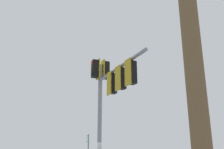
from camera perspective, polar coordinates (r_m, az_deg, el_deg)
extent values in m
cylinder|color=gray|center=(12.40, -2.77, -11.73)|extent=(0.20, 0.20, 6.34)
cylinder|color=gray|center=(10.94, 1.61, 1.60)|extent=(2.34, 3.80, 0.14)
cube|color=black|center=(13.10, -1.37, 0.92)|extent=(0.41, 0.41, 0.90)
cube|color=#B29319|center=(13.04, -2.05, 1.02)|extent=(0.26, 0.40, 1.04)
cylinder|color=red|center=(13.26, -0.70, 2.07)|extent=(0.13, 0.19, 0.20)
cylinder|color=#3C2703|center=(13.16, -0.71, 0.83)|extent=(0.13, 0.19, 0.20)
cylinder|color=black|center=(13.08, -0.71, -0.42)|extent=(0.13, 0.19, 0.20)
cube|color=black|center=(12.89, -3.82, 1.26)|extent=(0.41, 0.41, 0.90)
cube|color=#B29319|center=(12.95, -3.12, 1.17)|extent=(0.26, 0.40, 1.04)
cylinder|color=red|center=(12.94, -4.48, 2.62)|extent=(0.13, 0.19, 0.20)
cylinder|color=#3C2703|center=(12.84, -4.51, 1.36)|extent=(0.13, 0.19, 0.20)
cylinder|color=black|center=(12.75, -4.54, 0.08)|extent=(0.13, 0.19, 0.20)
cube|color=black|center=(11.37, 0.13, -2.03)|extent=(0.41, 0.41, 0.90)
cube|color=#B29319|center=(11.31, -0.66, -1.95)|extent=(0.27, 0.39, 1.04)
cylinder|color=red|center=(11.51, 0.89, -0.67)|extent=(0.13, 0.18, 0.20)
cylinder|color=#3C2703|center=(11.43, 0.89, -2.12)|extent=(0.13, 0.18, 0.20)
cylinder|color=black|center=(11.36, 0.90, -3.58)|extent=(0.13, 0.18, 0.20)
cube|color=black|center=(10.60, 2.11, -0.89)|extent=(0.41, 0.41, 0.90)
cube|color=#B29319|center=(10.52, 1.30, -0.78)|extent=(0.24, 0.41, 1.04)
cylinder|color=red|center=(10.77, 2.86, 0.53)|extent=(0.12, 0.19, 0.20)
cylinder|color=#3C2703|center=(10.68, 2.89, -1.01)|extent=(0.12, 0.19, 0.20)
cylinder|color=black|center=(10.60, 2.91, -2.56)|extent=(0.12, 0.19, 0.20)
cube|color=black|center=(9.85, 4.39, 0.42)|extent=(0.41, 0.41, 0.90)
cube|color=#B29319|center=(9.77, 3.53, 0.56)|extent=(0.25, 0.40, 1.04)
cylinder|color=red|center=(10.03, 5.17, 1.93)|extent=(0.12, 0.19, 0.20)
cylinder|color=#3C2703|center=(9.94, 5.22, 0.30)|extent=(0.12, 0.19, 0.20)
cylinder|color=black|center=(9.85, 5.26, -1.37)|extent=(0.12, 0.19, 0.20)
cylinder|color=brown|center=(5.46, 16.35, 15.41)|extent=(0.35, 0.35, 9.74)
cube|color=#0C7238|center=(15.87, -5.37, -13.97)|extent=(0.21, 0.31, 0.40)
cube|color=white|center=(15.87, -5.42, -13.96)|extent=(0.16, 0.25, 0.34)
cube|color=#0C7238|center=(10.08, 17.88, -12.46)|extent=(0.29, 0.24, 0.42)
cube|color=white|center=(10.08, 17.97, -12.46)|extent=(0.23, 0.19, 0.36)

